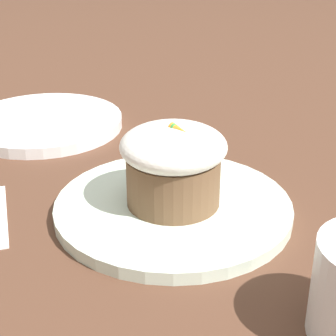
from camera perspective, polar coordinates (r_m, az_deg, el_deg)
ground_plane at (r=0.58m, az=0.52°, el=-4.59°), size 4.00×4.00×0.00m
dessert_plate at (r=0.58m, az=0.52°, el=-4.03°), size 0.24×0.24×0.01m
carrot_cake at (r=0.55m, az=0.00°, el=0.44°), size 0.11×0.11×0.09m
spoon at (r=0.57m, az=2.49°, el=-3.61°), size 0.08×0.12×0.01m
side_plate at (r=0.82m, az=-12.50°, el=4.53°), size 0.22×0.22×0.02m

